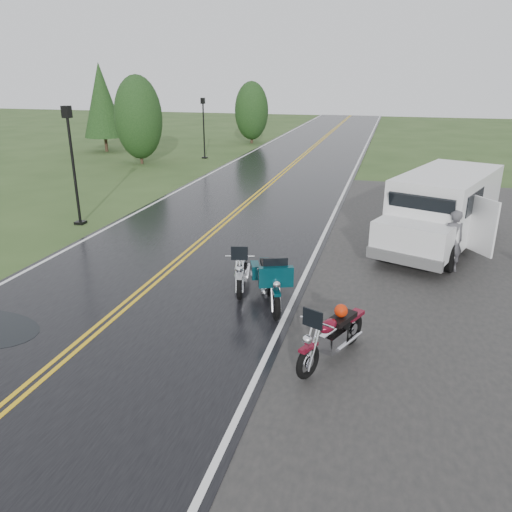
{
  "coord_description": "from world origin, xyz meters",
  "views": [
    {
      "loc": [
        5.84,
        -9.16,
        5.24
      ],
      "look_at": [
        2.8,
        2.0,
        1.0
      ],
      "focal_mm": 35.0,
      "sensor_mm": 36.0,
      "label": 1
    }
  ],
  "objects_px": {
    "motorcycle_teal": "(276,293)",
    "lamp_post_near_left": "(73,166)",
    "motorcycle_red": "(308,349)",
    "motorcycle_silver": "(239,277)",
    "van_white": "(387,220)",
    "person_at_van": "(452,242)",
    "lamp_post_far_left": "(204,128)"
  },
  "relations": [
    {
      "from": "motorcycle_teal",
      "to": "lamp_post_far_left",
      "type": "xyz_separation_m",
      "value": [
        -9.71,
        21.16,
        1.21
      ]
    },
    {
      "from": "motorcycle_red",
      "to": "motorcycle_teal",
      "type": "relative_size",
      "value": 0.92
    },
    {
      "from": "lamp_post_near_left",
      "to": "motorcycle_red",
      "type": "bearing_deg",
      "value": -38.22
    },
    {
      "from": "van_white",
      "to": "lamp_post_near_left",
      "type": "relative_size",
      "value": 1.44
    },
    {
      "from": "van_white",
      "to": "lamp_post_near_left",
      "type": "bearing_deg",
      "value": -163.3
    },
    {
      "from": "motorcycle_red",
      "to": "motorcycle_silver",
      "type": "bearing_deg",
      "value": 150.93
    },
    {
      "from": "motorcycle_red",
      "to": "van_white",
      "type": "bearing_deg",
      "value": 104.51
    },
    {
      "from": "person_at_van",
      "to": "lamp_post_near_left",
      "type": "distance_m",
      "value": 12.87
    },
    {
      "from": "motorcycle_silver",
      "to": "motorcycle_teal",
      "type": "bearing_deg",
      "value": -50.15
    },
    {
      "from": "motorcycle_silver",
      "to": "lamp_post_far_left",
      "type": "xyz_separation_m",
      "value": [
        -8.62,
        20.36,
        1.27
      ]
    },
    {
      "from": "motorcycle_teal",
      "to": "lamp_post_near_left",
      "type": "relative_size",
      "value": 0.56
    },
    {
      "from": "motorcycle_teal",
      "to": "person_at_van",
      "type": "bearing_deg",
      "value": 24.67
    },
    {
      "from": "motorcycle_teal",
      "to": "motorcycle_silver",
      "type": "xyz_separation_m",
      "value": [
        -1.09,
        0.8,
        -0.06
      ]
    },
    {
      "from": "lamp_post_near_left",
      "to": "lamp_post_far_left",
      "type": "height_order",
      "value": "lamp_post_near_left"
    },
    {
      "from": "motorcycle_silver",
      "to": "lamp_post_near_left",
      "type": "distance_m",
      "value": 9.18
    },
    {
      "from": "person_at_van",
      "to": "motorcycle_teal",
      "type": "bearing_deg",
      "value": 24.78
    },
    {
      "from": "motorcycle_teal",
      "to": "motorcycle_silver",
      "type": "distance_m",
      "value": 1.35
    },
    {
      "from": "motorcycle_teal",
      "to": "lamp_post_far_left",
      "type": "distance_m",
      "value": 23.31
    },
    {
      "from": "motorcycle_teal",
      "to": "motorcycle_red",
      "type": "bearing_deg",
      "value": -84.3
    },
    {
      "from": "motorcycle_red",
      "to": "motorcycle_silver",
      "type": "relative_size",
      "value": 1.0
    },
    {
      "from": "motorcycle_silver",
      "to": "lamp_post_far_left",
      "type": "height_order",
      "value": "lamp_post_far_left"
    },
    {
      "from": "motorcycle_red",
      "to": "motorcycle_silver",
      "type": "height_order",
      "value": "motorcycle_silver"
    },
    {
      "from": "motorcycle_silver",
      "to": "motorcycle_red",
      "type": "bearing_deg",
      "value": -66.92
    },
    {
      "from": "van_white",
      "to": "person_at_van",
      "type": "relative_size",
      "value": 3.46
    },
    {
      "from": "person_at_van",
      "to": "motorcycle_red",
      "type": "bearing_deg",
      "value": 43.5
    },
    {
      "from": "motorcycle_teal",
      "to": "person_at_van",
      "type": "xyz_separation_m",
      "value": [
        3.98,
        4.16,
        0.18
      ]
    },
    {
      "from": "motorcycle_silver",
      "to": "lamp_post_near_left",
      "type": "height_order",
      "value": "lamp_post_near_left"
    },
    {
      "from": "person_at_van",
      "to": "lamp_post_near_left",
      "type": "xyz_separation_m",
      "value": [
        -12.72,
        1.49,
        1.24
      ]
    },
    {
      "from": "motorcycle_red",
      "to": "lamp_post_near_left",
      "type": "relative_size",
      "value": 0.52
    },
    {
      "from": "motorcycle_red",
      "to": "motorcycle_silver",
      "type": "xyz_separation_m",
      "value": [
        -2.16,
        2.88,
        0.0
      ]
    },
    {
      "from": "motorcycle_red",
      "to": "lamp_post_far_left",
      "type": "bearing_deg",
      "value": 138.94
    },
    {
      "from": "motorcycle_silver",
      "to": "van_white",
      "type": "height_order",
      "value": "van_white"
    }
  ]
}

